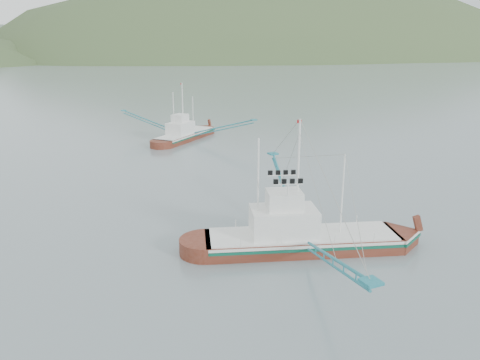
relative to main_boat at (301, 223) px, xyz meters
name	(u,v)px	position (x,y,z in m)	size (l,w,h in m)	color
ground	(274,244)	(-1.26, 1.57, -1.94)	(1200.00, 1200.00, 0.00)	slate
main_boat	(301,223)	(0.00, 0.00, 0.00)	(13.99, 23.85, 9.93)	#582012
bg_boat_far	(185,127)	(4.45, 40.83, 0.01)	(17.99, 19.31, 9.10)	#582012
headland_right	(283,57)	(238.74, 431.57, -1.94)	(684.00, 432.00, 306.00)	#384D27
ridge_distant	(68,56)	(28.74, 561.57, -1.94)	(960.00, 400.00, 240.00)	slate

